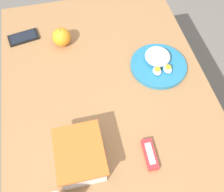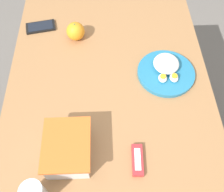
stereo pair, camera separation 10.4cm
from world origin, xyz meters
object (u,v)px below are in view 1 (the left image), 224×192
Objects in this scene: rice_plate at (158,63)px; cell_phone at (23,37)px; food_container at (81,156)px; orange_fruit at (61,37)px; candy_bar at (150,154)px.

rice_plate reaches higher than cell_phone.
orange_fruit is (0.58, -0.00, 0.00)m from food_container.
cell_phone is (0.08, 0.18, -0.04)m from orange_fruit.
rice_plate is (-0.23, -0.39, -0.02)m from orange_fruit.
rice_plate reaches higher than candy_bar.
candy_bar is (-0.04, -0.24, -0.03)m from food_container.
orange_fruit is 0.45m from rice_plate.
food_container reaches higher than orange_fruit.
cell_phone is (0.69, 0.41, -0.00)m from candy_bar.
candy_bar is (-0.39, 0.16, -0.01)m from rice_plate.
food_container is 0.68m from cell_phone.
orange_fruit is at bearing 21.09° from candy_bar.
candy_bar is at bearing 157.89° from rice_plate.
cell_phone is at bearing 62.05° from rice_plate.
orange_fruit is at bearing 60.09° from rice_plate.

